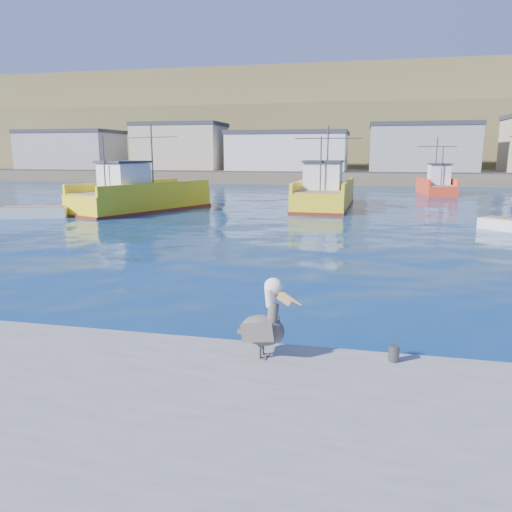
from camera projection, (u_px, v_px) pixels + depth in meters
The scene contains 8 objects.
ground at pixel (269, 318), 13.15m from camera, with size 260.00×260.00×0.00m, color navy.
dock_bollards at pixel (265, 343), 9.64m from camera, with size 36.20×0.20×0.30m.
far_shore at pixel (359, 133), 115.75m from camera, with size 200.00×81.00×24.00m.
trawler_yellow_a at pixel (140, 197), 37.54m from camera, with size 7.96×12.06×6.54m.
trawler_yellow_b at pixel (325, 194), 39.95m from camera, with size 5.43×11.57×6.54m.
boat_orange at pixel (436, 185), 52.93m from camera, with size 4.01×7.85×5.99m.
skiff_left at pixel (34, 213), 33.67m from camera, with size 4.54×2.91×0.93m.
pelican at pixel (265, 324), 9.20m from camera, with size 1.26×0.58×1.55m.
Camera 1 is at (2.40, -12.32, 4.24)m, focal length 35.00 mm.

